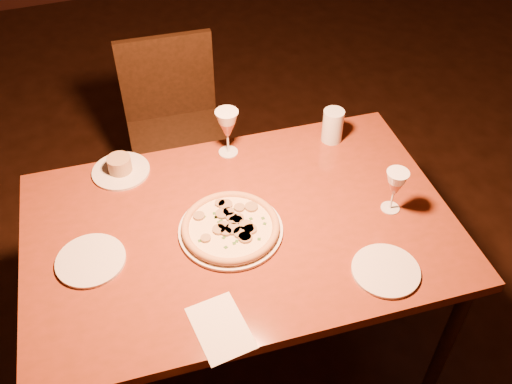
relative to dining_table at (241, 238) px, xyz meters
name	(u,v)px	position (x,y,z in m)	size (l,w,h in m)	color
floor	(279,328)	(0.17, 0.03, -0.68)	(7.00, 7.00, 0.00)	black
dining_table	(241,238)	(0.00, 0.00, 0.00)	(1.46, 0.99, 0.75)	maroon
chair_far	(176,126)	(-0.02, 0.91, -0.18)	(0.46, 0.46, 0.90)	black
pizza_plate	(231,227)	(-0.04, -0.02, 0.09)	(0.34, 0.34, 0.04)	silver
ramekin_saucer	(120,168)	(-0.32, 0.39, 0.09)	(0.21, 0.21, 0.07)	silver
wine_glass_far	(227,133)	(0.07, 0.37, 0.16)	(0.08, 0.08, 0.19)	#C36E51
wine_glass_right	(394,191)	(0.50, -0.10, 0.15)	(0.07, 0.07, 0.16)	#C36E51
water_tumbler	(333,126)	(0.47, 0.31, 0.13)	(0.08, 0.08, 0.13)	silver
side_plate_left	(91,260)	(-0.49, 0.01, 0.07)	(0.22, 0.22, 0.01)	silver
side_plate_near	(386,271)	(0.35, -0.33, 0.07)	(0.21, 0.21, 0.01)	silver
menu_card	(221,328)	(-0.18, -0.35, 0.07)	(0.14, 0.21, 0.00)	white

